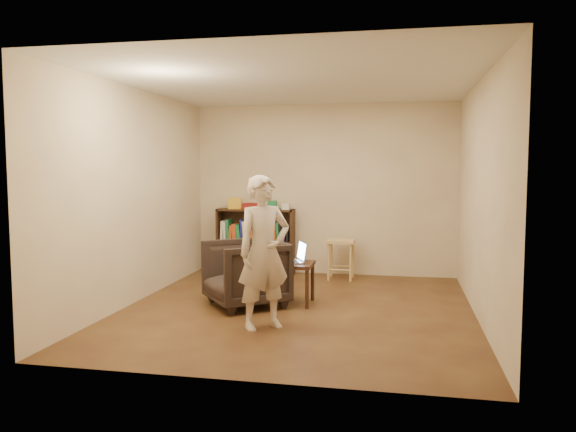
% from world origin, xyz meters
% --- Properties ---
extents(floor, '(4.50, 4.50, 0.00)m').
position_xyz_m(floor, '(0.00, 0.00, 0.00)').
color(floor, '#422215').
rests_on(floor, ground).
extents(ceiling, '(4.50, 4.50, 0.00)m').
position_xyz_m(ceiling, '(0.00, 0.00, 2.60)').
color(ceiling, silver).
rests_on(ceiling, wall_back).
extents(wall_back, '(4.00, 0.00, 4.00)m').
position_xyz_m(wall_back, '(0.00, 2.25, 1.30)').
color(wall_back, beige).
rests_on(wall_back, floor).
extents(wall_left, '(0.00, 4.50, 4.50)m').
position_xyz_m(wall_left, '(-2.00, 0.00, 1.30)').
color(wall_left, beige).
rests_on(wall_left, floor).
extents(wall_right, '(0.00, 4.50, 4.50)m').
position_xyz_m(wall_right, '(2.00, 0.00, 1.30)').
color(wall_right, beige).
rests_on(wall_right, floor).
extents(bookshelf, '(1.20, 0.30, 1.00)m').
position_xyz_m(bookshelf, '(-1.04, 2.09, 0.44)').
color(bookshelf, black).
rests_on(bookshelf, floor).
extents(box_yellow, '(0.23, 0.19, 0.17)m').
position_xyz_m(box_yellow, '(-1.38, 2.07, 1.08)').
color(box_yellow, gold).
rests_on(box_yellow, bookshelf).
extents(red_cloth, '(0.29, 0.22, 0.09)m').
position_xyz_m(red_cloth, '(-1.09, 2.08, 1.05)').
color(red_cloth, maroon).
rests_on(red_cloth, bookshelf).
extents(box_green, '(0.14, 0.14, 0.13)m').
position_xyz_m(box_green, '(-0.77, 2.08, 1.07)').
color(box_green, '#1E7343').
rests_on(box_green, bookshelf).
extents(box_white, '(0.11, 0.11, 0.09)m').
position_xyz_m(box_white, '(-0.56, 2.07, 1.04)').
color(box_white, silver).
rests_on(box_white, bookshelf).
extents(stool, '(0.40, 0.40, 0.59)m').
position_xyz_m(stool, '(0.31, 1.87, 0.47)').
color(stool, tan).
rests_on(stool, floor).
extents(armchair, '(1.20, 1.19, 0.79)m').
position_xyz_m(armchair, '(-0.63, 0.04, 0.39)').
color(armchair, black).
rests_on(armchair, floor).
extents(side_table, '(0.49, 0.49, 0.50)m').
position_xyz_m(side_table, '(-0.10, 0.25, 0.42)').
color(side_table, black).
rests_on(side_table, floor).
extents(laptop, '(0.39, 0.42, 0.25)m').
position_xyz_m(laptop, '(-0.07, 0.29, 0.56)').
color(laptop, '#B0B0B5').
rests_on(laptop, side_table).
extents(person, '(0.68, 0.66, 1.57)m').
position_xyz_m(person, '(-0.19, -0.82, 0.78)').
color(person, beige).
rests_on(person, floor).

